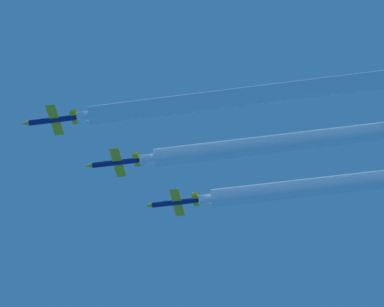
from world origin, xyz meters
TOP-DOWN VIEW (x-y plane):
  - jet_lead at (-11.60, 10.32)m, footprint 7.76×11.30m
  - jet_second_echelon at (-0.33, 0.29)m, footprint 7.76×11.30m
  - jet_third_echelon at (11.07, -9.57)m, footprint 7.76×11.30m
  - smoke_trail_lead at (-11.60, -26.74)m, footprint 3.60×63.78m
  - smoke_trail_second_echelon at (-0.33, -44.13)m, footprint 3.60×78.53m
  - smoke_trail_third_echelon at (11.07, -49.15)m, footprint 3.60×68.83m

SIDE VIEW (x-z plane):
  - smoke_trail_third_echelon at x=11.07m, z-range 161.60..165.20m
  - jet_third_echelon at x=11.07m, z-range 162.07..164.78m
  - smoke_trail_second_echelon at x=-0.33m, z-range 163.21..166.81m
  - jet_second_echelon at x=-0.33m, z-range 163.68..166.40m
  - smoke_trail_lead at x=-11.60m, z-range 165.17..168.77m
  - jet_lead at x=-11.60m, z-range 165.64..168.36m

